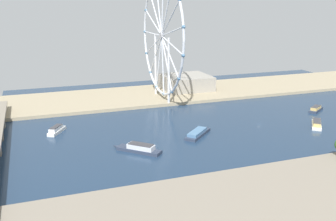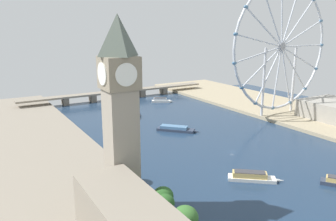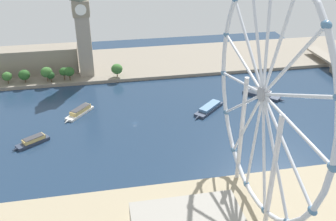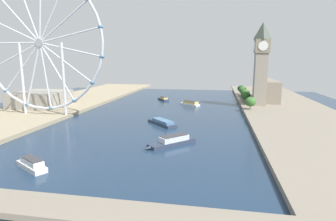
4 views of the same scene
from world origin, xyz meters
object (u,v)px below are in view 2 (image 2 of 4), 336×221
(clock_tower, at_px, (120,112))
(tour_boat_3, at_px, (131,117))
(ferris_wheel, at_px, (282,47))
(riverside_hall, at_px, (336,110))
(river_bridge, at_px, (118,93))
(tour_boat_1, at_px, (251,177))
(tour_boat_2, at_px, (176,129))
(tour_boat_4, at_px, (161,100))

(clock_tower, relative_size, tour_boat_3, 2.88)
(ferris_wheel, bearing_deg, riverside_hall, -51.33)
(riverside_hall, distance_m, tour_boat_3, 189.04)
(river_bridge, bearing_deg, tour_boat_1, -95.03)
(tour_boat_1, bearing_deg, riverside_hall, 57.68)
(riverside_hall, bearing_deg, tour_boat_1, -161.27)
(clock_tower, height_order, tour_boat_2, clock_tower)
(riverside_hall, bearing_deg, ferris_wheel, 128.67)
(clock_tower, bearing_deg, tour_boat_4, 56.14)
(ferris_wheel, relative_size, tour_boat_2, 4.06)
(ferris_wheel, xyz_separation_m, tour_boat_4, (-66.53, 110.68, -63.67))
(clock_tower, distance_m, riverside_hall, 238.61)
(ferris_wheel, relative_size, river_bridge, 0.54)
(tour_boat_2, bearing_deg, tour_boat_1, -50.23)
(ferris_wheel, bearing_deg, tour_boat_4, 121.01)
(tour_boat_1, xyz_separation_m, tour_boat_4, (56.47, 203.60, 0.13))
(riverside_hall, distance_m, tour_boat_4, 180.61)
(river_bridge, relative_size, tour_boat_1, 8.50)
(ferris_wheel, bearing_deg, river_bridge, 123.09)
(riverside_hall, relative_size, tour_boat_2, 1.70)
(ferris_wheel, relative_size, riverside_hall, 2.39)
(riverside_hall, xyz_separation_m, tour_boat_4, (-98.77, 150.97, -8.41))
(clock_tower, relative_size, tour_boat_4, 3.75)
(riverside_hall, xyz_separation_m, river_bridge, (-133.39, 195.53, -3.53))
(clock_tower, xyz_separation_m, riverside_hall, (231.02, 46.15, -37.90))
(ferris_wheel, xyz_separation_m, river_bridge, (-101.14, 155.24, -58.80))
(riverside_hall, height_order, tour_boat_2, riverside_hall)
(river_bridge, height_order, tour_boat_1, river_bridge)
(riverside_hall, distance_m, river_bridge, 236.72)
(river_bridge, xyz_separation_m, tour_boat_3, (-26.24, -94.61, -4.86))
(ferris_wheel, distance_m, tour_boat_1, 166.83)
(tour_boat_2, xyz_separation_m, tour_boat_4, (43.80, 101.80, 0.53))
(river_bridge, xyz_separation_m, tour_boat_1, (-21.85, -248.16, -5.00))
(tour_boat_4, bearing_deg, clock_tower, -93.07)
(clock_tower, relative_size, tour_boat_2, 2.89)
(clock_tower, distance_m, river_bridge, 263.93)
(ferris_wheel, height_order, tour_boat_3, ferris_wheel)
(river_bridge, bearing_deg, ferris_wheel, -56.91)
(clock_tower, distance_m, tour_boat_1, 89.11)
(riverside_hall, bearing_deg, clock_tower, -168.70)
(ferris_wheel, height_order, tour_boat_4, ferris_wheel)
(tour_boat_2, distance_m, tour_boat_3, 54.49)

